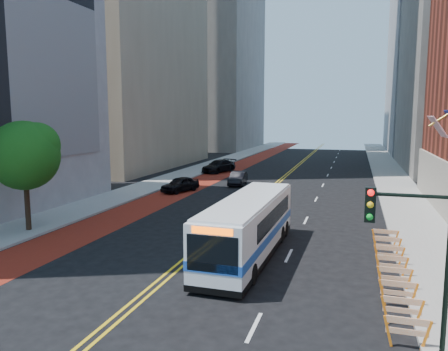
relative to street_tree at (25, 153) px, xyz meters
The scene contains 14 objects.
ground 13.68m from the street_tree, 28.25° to the right, with size 160.00×160.00×0.00m, color black.
sidewalk_left 24.45m from the street_tree, 91.81° to the left, with size 4.00×140.00×0.15m, color gray.
sidewalk_right 33.73m from the street_tree, 45.87° to the left, with size 4.00×140.00×0.15m, color gray.
bus_lane_paint 24.66m from the street_tree, 82.53° to the left, with size 3.60×140.00×0.01m, color maroon.
center_line_inner 26.84m from the street_tree, 65.21° to the left, with size 0.14×140.00×0.01m, color gold.
center_line_outer 26.99m from the street_tree, 64.51° to the left, with size 0.14×140.00×0.01m, color gold.
lane_dashes 36.09m from the street_tree, 63.34° to the left, with size 0.14×98.20×0.01m.
construction_barriers 21.43m from the street_tree, ahead, with size 1.42×10.91×1.00m.
street_tree is the anchor object (origin of this frame).
traffic_signal 22.79m from the street_tree, 24.82° to the right, with size 2.21×0.34×5.07m.
transit_bus 14.50m from the street_tree, ahead, with size 2.66×11.11×3.04m.
car_a 16.94m from the street_tree, 78.12° to the left, with size 1.68×4.18×1.42m, color black.
car_b 23.24m from the street_tree, 70.68° to the left, with size 1.49×4.27×1.41m, color black.
car_c 31.22m from the street_tree, 85.25° to the left, with size 2.20×5.42×1.57m, color black.
Camera 1 is at (7.85, -15.68, 7.12)m, focal length 35.00 mm.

